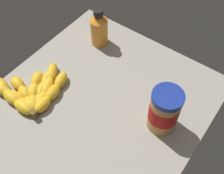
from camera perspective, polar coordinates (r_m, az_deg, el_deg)
ground_plane at (r=89.37cm, az=-3.04°, el=-4.24°), size 70.51×64.48×4.60cm
banana_bunch at (r=91.28cm, az=-16.46°, el=-1.12°), size 21.91×22.07×3.69cm
peanut_butter_jar at (r=78.38cm, az=10.83°, el=-4.85°), size 8.83×8.83×15.12cm
honey_bottle at (r=100.76cm, az=-2.72°, el=12.13°), size 6.40×6.40×14.81cm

